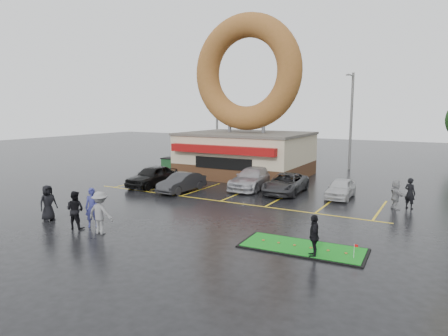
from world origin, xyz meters
The scene contains 18 objects.
ground centered at (0.00, 0.00, 0.00)m, with size 120.00×120.00×0.00m, color black.
donut_shop centered at (-3.00, 12.97, 4.46)m, with size 10.20×8.70×13.50m.
streetlight_left centered at (-10.00, 19.92, 4.78)m, with size 0.40×2.21×9.00m.
streetlight_mid centered at (4.00, 20.92, 4.78)m, with size 0.40×2.21×9.00m.
car_black centered at (-6.77, 5.08, 0.77)m, with size 1.82×4.52×1.54m, color black.
car_dgrey centered at (-3.75, 4.55, 0.65)m, with size 1.38×3.97×1.31m, color #29282B.
car_silver centered at (0.03, 8.00, 0.75)m, with size 2.10×5.15×1.50m, color #A9A9AE.
car_grey centered at (2.65, 7.69, 0.66)m, with size 2.20×4.78×1.33m, color #2E2E31.
car_white centered at (6.28, 8.00, 0.62)m, with size 1.47×3.66×1.25m, color silver.
person_blue centered at (-2.64, -4.37, 0.96)m, with size 0.70×0.46×1.91m, color navy.
person_blackjkt centered at (-3.14, -4.98, 0.91)m, with size 0.89×0.69×1.83m, color black.
person_hoodie centered at (-1.49, -4.96, 0.98)m, with size 1.27×0.73×1.96m, color gray.
person_bystander centered at (-5.48, -4.70, 0.92)m, with size 0.90×0.58×1.84m, color black.
person_cameraman centered at (7.88, -3.06, 0.84)m, with size 0.99×0.41×1.69m, color black.
person_walker_near centered at (9.70, 6.67, 0.84)m, with size 1.57×0.50×1.69m, color gray.
person_walker_far centered at (10.39, 7.13, 0.89)m, with size 0.65×0.43×1.79m, color black.
dumpster centered at (-9.17, 10.87, 0.65)m, with size 1.80×1.20×1.30m, color #1B4724.
putting_green centered at (7.22, -2.35, 0.04)m, with size 5.15×2.41×0.63m.
Camera 1 is at (12.12, -17.57, 5.65)m, focal length 32.00 mm.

